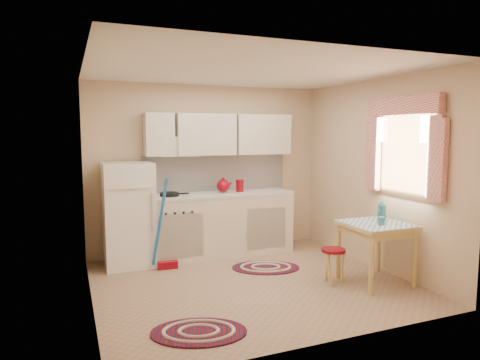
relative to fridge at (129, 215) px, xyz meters
The scene contains 14 objects.
room_shell 1.95m from the fridge, 35.75° to the right, with size 3.64×3.60×2.52m.
fridge is the anchor object (origin of this frame).
broom 0.57m from the fridge, 38.19° to the right, with size 0.28×0.12×1.20m, color blue, non-canonical shape.
base_cabinets 1.29m from the fridge, ahead, with size 2.25×0.60×0.88m, color silver.
countertop 1.28m from the fridge, ahead, with size 2.27×0.62×0.04m, color silver.
frying_pan 0.61m from the fridge, ahead, with size 0.27×0.27×0.05m, color black.
red_kettle 1.41m from the fridge, ahead, with size 0.21×0.19×0.21m, color maroon, non-canonical shape.
red_canister 1.66m from the fridge, ahead, with size 0.11×0.11×0.16m, color maroon.
table 3.21m from the fridge, 34.21° to the right, with size 0.72×0.72×0.72m, color #DABF6D.
stool 2.75m from the fridge, 36.96° to the right, with size 0.29×0.29×0.42m, color maroon.
coffee_pot 3.28m from the fridge, 30.73° to the right, with size 0.13×0.11×0.25m, color teal, non-canonical shape.
mug 3.24m from the fridge, 35.81° to the right, with size 0.08×0.08×0.10m, color teal.
rug_center 1.97m from the fridge, 26.11° to the right, with size 0.90×0.60×0.02m, color maroon, non-canonical shape.
rug_left 2.39m from the fridge, 82.45° to the right, with size 0.88×0.58×0.02m, color maroon, non-canonical shape.
Camera 1 is at (-1.98, -4.56, 1.79)m, focal length 32.00 mm.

